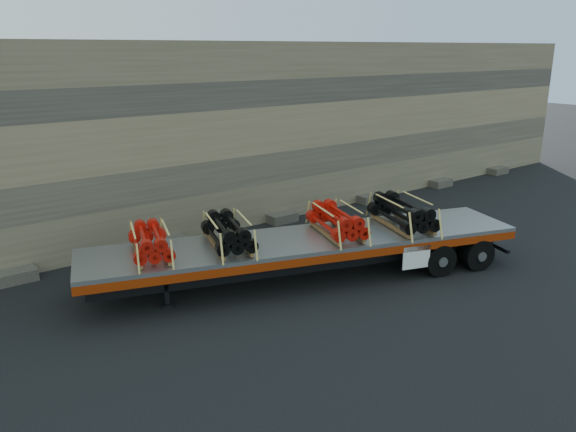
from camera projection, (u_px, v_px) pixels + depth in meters
The scene contains 7 objects.
ground at pixel (319, 268), 17.95m from camera, with size 120.00×120.00×0.00m, color black.
rock_wall at pixel (213, 135), 21.90m from camera, with size 44.00×3.00×7.00m, color #7A6B54.
trailer at pixel (306, 258), 16.94m from camera, with size 13.19×2.54×1.32m, color #A1A3A8, non-canonical shape.
bundle_front at pixel (150, 243), 15.21m from camera, with size 1.04×2.08×0.74m, color red, non-canonical shape.
bundle_midfront at pixel (228, 233), 15.88m from camera, with size 1.13×2.26×0.80m, color black, non-canonical shape.
bundle_midrear at pixel (337, 222), 16.94m from camera, with size 1.13×2.26×0.80m, color red, non-canonical shape.
bundle_rear at pixel (402, 214), 17.65m from camera, with size 1.22×2.45×0.87m, color black, non-canonical shape.
Camera 1 is at (-10.90, -12.71, 6.76)m, focal length 35.00 mm.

